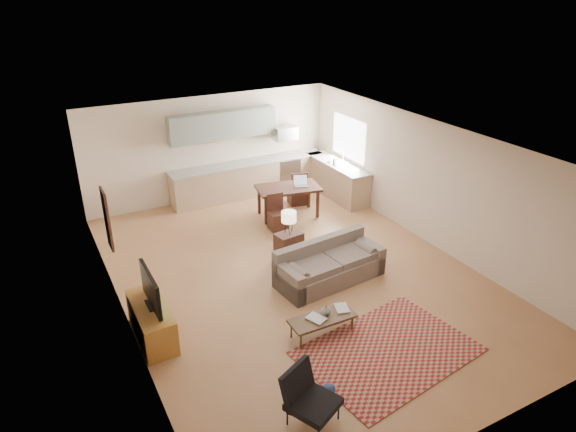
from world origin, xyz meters
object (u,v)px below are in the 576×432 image
sofa (330,263)px  dining_table (288,201)px  coffee_table (322,325)px  armchair (314,399)px  console_table (289,247)px  tv_credenza (152,322)px

sofa → dining_table: (0.70, 3.00, -0.00)m
coffee_table → armchair: bearing=-124.6°
armchair → sofa: bearing=29.1°
coffee_table → console_table: bearing=75.0°
tv_credenza → dining_table: 5.19m
sofa → coffee_table: bearing=-132.4°
sofa → tv_credenza: size_ratio=1.67×
coffee_table → console_table: (0.67, 2.39, 0.14)m
console_table → dining_table: dining_table is taller
sofa → tv_credenza: sofa is taller
armchair → console_table: 4.27m
armchair → console_table: (1.74, 3.90, -0.08)m
coffee_table → dining_table: (1.69, 4.33, 0.21)m
tv_credenza → armchair: bearing=-63.1°
sofa → coffee_table: 1.68m
armchair → tv_credenza: armchair is taller
sofa → armchair: (-2.07, -2.85, 0.01)m
sofa → console_table: sofa is taller
coffee_table → dining_table: size_ratio=0.74×
console_table → dining_table: size_ratio=0.42×
coffee_table → armchair: armchair is taller
armchair → dining_table: bearing=39.7°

